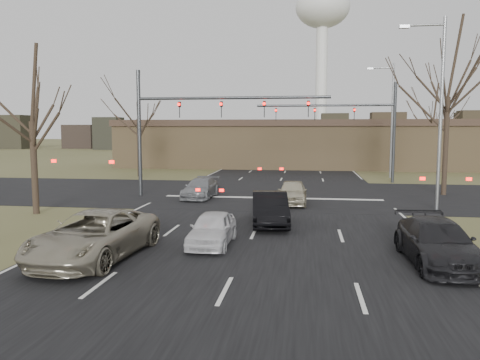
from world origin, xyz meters
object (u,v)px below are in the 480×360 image
at_px(building, 306,144).
at_px(streetlight_right_far, 390,114).
at_px(mast_arm_near, 189,116).
at_px(car_charcoal_sedan, 437,243).
at_px(streetlight_right_near, 438,104).
at_px(car_white_sedan, 212,229).
at_px(mast_arm_far, 358,120).
at_px(car_silver_suv, 94,236).
at_px(car_silver_ahead, 292,192).
at_px(car_black_hatch, 270,209).
at_px(water_tower, 323,16).
at_px(car_grey_ahead, 201,188).

bearing_deg(building, streetlight_right_far, -56.35).
xyz_separation_m(mast_arm_near, car_charcoal_sedan, (11.48, -13.54, -4.38)).
relative_size(streetlight_right_near, car_white_sedan, 2.75).
xyz_separation_m(mast_arm_far, car_charcoal_sedan, (0.06, -23.54, -4.32)).
bearing_deg(streetlight_right_far, mast_arm_far, -128.11).
height_order(streetlight_right_near, car_silver_suv, streetlight_right_near).
distance_m(car_charcoal_sedan, car_silver_ahead, 12.48).
bearing_deg(mast_arm_near, streetlight_right_near, -12.05).
xyz_separation_m(car_white_sedan, car_black_hatch, (1.82, 4.00, 0.11)).
height_order(water_tower, car_white_sedan, water_tower).
bearing_deg(streetlight_right_far, water_tower, 92.05).
xyz_separation_m(car_charcoal_sedan, car_grey_ahead, (-10.66, 13.04, -0.08)).
bearing_deg(streetlight_right_near, car_grey_ahead, 169.31).
bearing_deg(car_grey_ahead, streetlight_right_near, -8.29).
bearing_deg(car_charcoal_sedan, mast_arm_far, 87.96).
relative_size(car_white_sedan, car_grey_ahead, 0.86).
height_order(streetlight_right_far, car_charcoal_sedan, streetlight_right_far).
bearing_deg(car_silver_suv, streetlight_right_near, 44.92).
bearing_deg(streetlight_right_far, streetlight_right_near, -91.68).
xyz_separation_m(mast_arm_far, streetlight_right_near, (2.64, -13.00, 0.57)).
bearing_deg(building, streetlight_right_near, -76.31).
bearing_deg(car_silver_ahead, water_tower, 87.84).
bearing_deg(streetlight_right_near, streetlight_right_far, 88.32).
relative_size(water_tower, car_silver_ahead, 11.06).
distance_m(streetlight_right_far, car_white_sedan, 28.65).
bearing_deg(streetlight_right_far, car_grey_ahead, -133.45).
xyz_separation_m(water_tower, car_black_hatch, (-5.50, -115.14, -34.74)).
height_order(water_tower, car_silver_suv, water_tower).
relative_size(car_white_sedan, car_silver_ahead, 0.90).
height_order(streetlight_right_far, car_silver_suv, streetlight_right_far).
distance_m(streetlight_right_near, car_silver_ahead, 9.00).
distance_m(mast_arm_near, car_white_sedan, 13.51).
height_order(mast_arm_near, car_charcoal_sedan, mast_arm_near).
relative_size(streetlight_right_far, car_white_sedan, 2.75).
xyz_separation_m(mast_arm_near, streetlight_right_far, (14.55, 14.00, 0.51)).
xyz_separation_m(water_tower, streetlight_right_far, (3.32, -93.00, -29.88)).
distance_m(streetlight_right_far, car_charcoal_sedan, 28.14).
xyz_separation_m(car_black_hatch, car_charcoal_sedan, (5.75, -5.41, -0.03)).
xyz_separation_m(car_grey_ahead, car_silver_ahead, (5.75, -1.58, 0.07)).
bearing_deg(water_tower, car_silver_ahead, -92.45).
xyz_separation_m(car_white_sedan, car_silver_ahead, (2.65, 10.06, 0.07)).
distance_m(mast_arm_far, car_white_sedan, 23.78).
bearing_deg(car_black_hatch, car_silver_ahead, 75.30).
distance_m(water_tower, mast_arm_far, 101.67).
xyz_separation_m(streetlight_right_near, car_charcoal_sedan, (-2.57, -10.54, -4.89)).
relative_size(building, car_black_hatch, 9.57).
distance_m(water_tower, car_silver_ahead, 114.58).
height_order(building, car_grey_ahead, building).
distance_m(mast_arm_near, streetlight_right_far, 20.20).
bearing_deg(mast_arm_far, car_silver_suv, -114.12).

